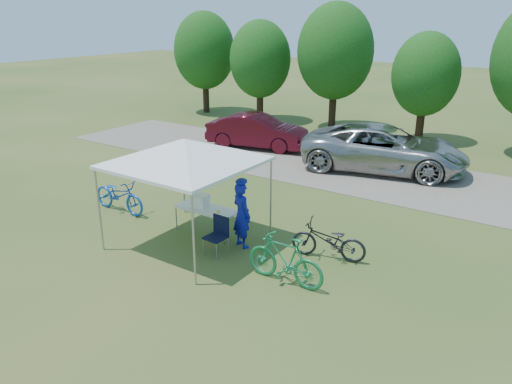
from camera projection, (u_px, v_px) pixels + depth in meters
ground at (190, 243)px, 12.76m from camera, size 100.00×100.00×0.00m
gravel_strip at (329, 167)px, 18.98m from camera, size 24.00×5.00×0.02m
canopy at (185, 142)px, 11.86m from camera, size 4.53×4.53×3.00m
treeline at (387, 60)px, 22.64m from camera, size 24.89×4.28×6.30m
folding_table at (207, 210)px, 13.11m from camera, size 1.72×0.72×0.71m
folding_chair at (218, 232)px, 12.07m from camera, size 0.50×0.51×0.93m
cooler at (200, 200)px, 13.15m from camera, size 0.48×0.32×0.34m
ice_cream_cup at (218, 211)px, 12.82m from camera, size 0.07×0.07×0.05m
cyclist at (242, 215)px, 12.32m from camera, size 0.71×0.59×1.68m
bike_blue at (119, 195)px, 14.61m from camera, size 1.97×0.70×1.03m
bike_green at (285, 259)px, 10.71m from camera, size 1.86×0.54×1.12m
bike_dark at (328, 241)px, 11.78m from camera, size 1.88×1.03×0.94m
minivan at (384, 148)px, 18.32m from camera, size 6.41×4.00×1.65m
sedan at (258, 131)px, 21.46m from camera, size 4.58×2.43×1.44m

